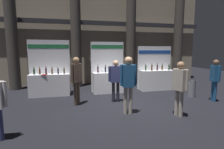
{
  "coord_description": "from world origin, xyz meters",
  "views": [
    {
      "loc": [
        -2.01,
        -5.88,
        2.03
      ],
      "look_at": [
        -0.4,
        0.67,
        1.1
      ],
      "focal_mm": 27.9,
      "sensor_mm": 36.0,
      "label": 1
    }
  ],
  "objects_px": {
    "visitor_1": "(215,77)",
    "visitor_4": "(128,80)",
    "trash_bin": "(192,89)",
    "exhibitor_booth_0": "(50,82)",
    "visitor_0": "(180,84)",
    "exhibitor_booth_1": "(109,80)",
    "visitor_2": "(116,77)",
    "exhibitor_booth_2": "(157,78)",
    "visitor_5": "(76,76)"
  },
  "relations": [
    {
      "from": "exhibitor_booth_0",
      "to": "visitor_1",
      "type": "relative_size",
      "value": 1.5
    },
    {
      "from": "visitor_2",
      "to": "visitor_5",
      "type": "bearing_deg",
      "value": 7.38
    },
    {
      "from": "visitor_4",
      "to": "visitor_5",
      "type": "bearing_deg",
      "value": -31.69
    },
    {
      "from": "exhibitor_booth_2",
      "to": "trash_bin",
      "type": "relative_size",
      "value": 3.13
    },
    {
      "from": "visitor_0",
      "to": "exhibitor_booth_2",
      "type": "bearing_deg",
      "value": 144.89
    },
    {
      "from": "exhibitor_booth_1",
      "to": "visitor_1",
      "type": "relative_size",
      "value": 1.46
    },
    {
      "from": "exhibitor_booth_2",
      "to": "exhibitor_booth_0",
      "type": "bearing_deg",
      "value": 179.37
    },
    {
      "from": "visitor_5",
      "to": "exhibitor_booth_2",
      "type": "bearing_deg",
      "value": 149.05
    },
    {
      "from": "visitor_2",
      "to": "visitor_4",
      "type": "bearing_deg",
      "value": 98.46
    },
    {
      "from": "trash_bin",
      "to": "exhibitor_booth_0",
      "type": "bearing_deg",
      "value": 164.02
    },
    {
      "from": "exhibitor_booth_1",
      "to": "trash_bin",
      "type": "bearing_deg",
      "value": -26.71
    },
    {
      "from": "exhibitor_booth_1",
      "to": "visitor_1",
      "type": "bearing_deg",
      "value": -33.51
    },
    {
      "from": "exhibitor_booth_1",
      "to": "exhibitor_booth_2",
      "type": "bearing_deg",
      "value": -0.19
    },
    {
      "from": "exhibitor_booth_1",
      "to": "trash_bin",
      "type": "xyz_separation_m",
      "value": [
        3.38,
        -1.7,
        -0.25
      ]
    },
    {
      "from": "visitor_0",
      "to": "visitor_4",
      "type": "relative_size",
      "value": 0.92
    },
    {
      "from": "visitor_1",
      "to": "exhibitor_booth_2",
      "type": "bearing_deg",
      "value": -143.05
    },
    {
      "from": "visitor_0",
      "to": "exhibitor_booth_0",
      "type": "bearing_deg",
      "value": -148.66
    },
    {
      "from": "exhibitor_booth_0",
      "to": "exhibitor_booth_1",
      "type": "xyz_separation_m",
      "value": [
        2.74,
        -0.05,
        -0.01
      ]
    },
    {
      "from": "visitor_5",
      "to": "exhibitor_booth_1",
      "type": "bearing_deg",
      "value": 173.41
    },
    {
      "from": "trash_bin",
      "to": "visitor_2",
      "type": "distance_m",
      "value": 3.54
    },
    {
      "from": "exhibitor_booth_1",
      "to": "exhibitor_booth_0",
      "type": "bearing_deg",
      "value": 178.96
    },
    {
      "from": "visitor_1",
      "to": "exhibitor_booth_0",
      "type": "bearing_deg",
      "value": -100.41
    },
    {
      "from": "exhibitor_booth_2",
      "to": "visitor_1",
      "type": "height_order",
      "value": "exhibitor_booth_2"
    },
    {
      "from": "visitor_0",
      "to": "visitor_5",
      "type": "bearing_deg",
      "value": -139.93
    },
    {
      "from": "exhibitor_booth_1",
      "to": "visitor_5",
      "type": "height_order",
      "value": "exhibitor_booth_1"
    },
    {
      "from": "visitor_4",
      "to": "visitor_5",
      "type": "xyz_separation_m",
      "value": [
        -1.55,
        1.37,
        -0.03
      ]
    },
    {
      "from": "visitor_2",
      "to": "trash_bin",
      "type": "bearing_deg",
      "value": -174.0
    },
    {
      "from": "visitor_5",
      "to": "visitor_0",
      "type": "bearing_deg",
      "value": 94.82
    },
    {
      "from": "trash_bin",
      "to": "visitor_5",
      "type": "xyz_separation_m",
      "value": [
        -4.99,
        0.04,
        0.72
      ]
    },
    {
      "from": "trash_bin",
      "to": "exhibitor_booth_1",
      "type": "bearing_deg",
      "value": 153.29
    },
    {
      "from": "exhibitor_booth_0",
      "to": "exhibitor_booth_1",
      "type": "bearing_deg",
      "value": -1.04
    },
    {
      "from": "visitor_1",
      "to": "visitor_4",
      "type": "xyz_separation_m",
      "value": [
        -3.84,
        -0.53,
        0.12
      ]
    },
    {
      "from": "visitor_0",
      "to": "visitor_5",
      "type": "xyz_separation_m",
      "value": [
        -3.03,
        1.93,
        0.06
      ]
    },
    {
      "from": "visitor_0",
      "to": "visitor_4",
      "type": "xyz_separation_m",
      "value": [
        -1.47,
        0.56,
        0.09
      ]
    },
    {
      "from": "exhibitor_booth_1",
      "to": "exhibitor_booth_2",
      "type": "distance_m",
      "value": 2.57
    },
    {
      "from": "trash_bin",
      "to": "visitor_2",
      "type": "relative_size",
      "value": 0.44
    },
    {
      "from": "exhibitor_booth_1",
      "to": "visitor_5",
      "type": "xyz_separation_m",
      "value": [
        -1.61,
        -1.67,
        0.47
      ]
    },
    {
      "from": "exhibitor_booth_0",
      "to": "visitor_4",
      "type": "height_order",
      "value": "exhibitor_booth_0"
    },
    {
      "from": "exhibitor_booth_1",
      "to": "visitor_5",
      "type": "relative_size",
      "value": 1.37
    },
    {
      "from": "exhibitor_booth_1",
      "to": "visitor_5",
      "type": "bearing_deg",
      "value": -133.98
    },
    {
      "from": "visitor_0",
      "to": "visitor_4",
      "type": "bearing_deg",
      "value": -128.31
    },
    {
      "from": "exhibitor_booth_2",
      "to": "trash_bin",
      "type": "xyz_separation_m",
      "value": [
        0.82,
        -1.69,
        -0.24
      ]
    },
    {
      "from": "exhibitor_booth_0",
      "to": "visitor_0",
      "type": "xyz_separation_m",
      "value": [
        4.16,
        -3.65,
        0.41
      ]
    },
    {
      "from": "visitor_4",
      "to": "visitor_2",
      "type": "bearing_deg",
      "value": -78.67
    },
    {
      "from": "visitor_2",
      "to": "visitor_5",
      "type": "xyz_separation_m",
      "value": [
        -1.52,
        -0.01,
        0.09
      ]
    },
    {
      "from": "trash_bin",
      "to": "visitor_2",
      "type": "xyz_separation_m",
      "value": [
        -3.48,
        0.05,
        0.63
      ]
    },
    {
      "from": "exhibitor_booth_1",
      "to": "trash_bin",
      "type": "distance_m",
      "value": 3.8
    },
    {
      "from": "exhibitor_booth_2",
      "to": "visitor_2",
      "type": "xyz_separation_m",
      "value": [
        -2.66,
        -1.64,
        0.39
      ]
    },
    {
      "from": "exhibitor_booth_0",
      "to": "visitor_1",
      "type": "xyz_separation_m",
      "value": [
        6.52,
        -2.56,
        0.38
      ]
    },
    {
      "from": "visitor_1",
      "to": "visitor_2",
      "type": "distance_m",
      "value": 3.97
    }
  ]
}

